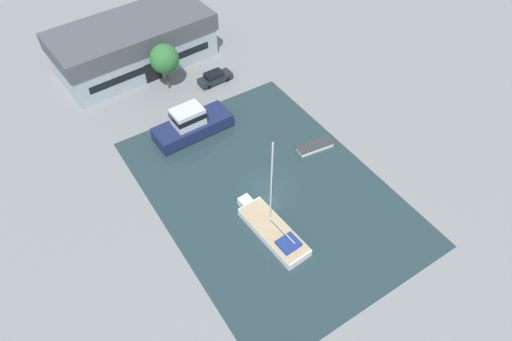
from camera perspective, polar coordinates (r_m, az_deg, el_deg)
The scene contains 8 objects.
ground_plane at distance 49.54m, azimuth 1.52°, elevation -2.50°, with size 440.00×440.00×0.00m, color gray.
water_canal at distance 49.54m, azimuth 1.52°, elevation -2.50°, with size 22.92×32.08×0.01m, color #23383D.
warehouse_building at distance 67.72m, azimuth -15.01°, elevation 15.01°, with size 22.38×11.65×6.44m.
quay_tree_near_building at distance 61.33m, azimuth -11.38°, elevation 13.53°, with size 3.81×3.81×6.50m.
parked_car at distance 63.56m, azimuth -5.16°, elevation 11.52°, with size 4.80×1.91×1.65m.
sailboat_moored at distance 45.63m, azimuth 2.08°, elevation -7.43°, with size 3.37×9.61×12.24m.
motor_cruiser at distance 55.53m, azimuth -8.06°, elevation 5.74°, with size 9.70×4.00×3.82m.
small_dinghy at distance 54.21m, azimuth 7.38°, elevation 3.04°, with size 4.58×2.13×0.62m.
Camera 1 is at (-18.48, -26.06, 37.86)m, focal length 32.00 mm.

